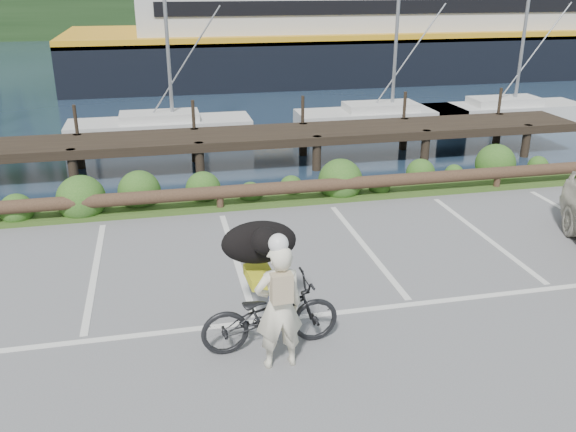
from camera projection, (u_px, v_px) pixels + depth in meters
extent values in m
plane|color=slate|center=(252.00, 309.00, 9.88)|extent=(72.00, 72.00, 0.00)
plane|color=#18283B|center=(167.00, 53.00, 53.99)|extent=(160.00, 160.00, 0.00)
cube|color=#3D5B21|center=(217.00, 199.00, 14.68)|extent=(34.00, 1.60, 0.10)
imported|color=black|center=(270.00, 314.00, 8.70)|extent=(2.05, 0.83, 1.06)
imported|color=#F3ECCE|center=(279.00, 307.00, 8.14)|extent=(0.69, 0.48, 1.82)
ellipsoid|color=black|center=(259.00, 242.00, 8.97)|extent=(0.62, 1.15, 0.65)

